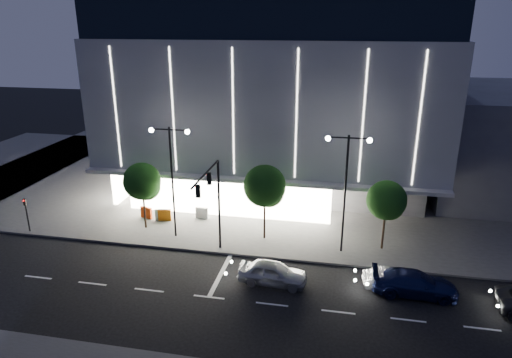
{
  "coord_description": "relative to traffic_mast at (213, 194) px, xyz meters",
  "views": [
    {
      "loc": [
        9.64,
        -25.0,
        16.41
      ],
      "look_at": [
        3.31,
        7.09,
        5.0
      ],
      "focal_mm": 32.0,
      "sensor_mm": 36.0,
      "label": 1
    }
  ],
  "objects": [
    {
      "name": "ground",
      "position": [
        -1.0,
        -3.34,
        -5.03
      ],
      "size": [
        160.0,
        160.0,
        0.0
      ],
      "primitive_type": "plane",
      "color": "black",
      "rests_on": "ground"
    },
    {
      "name": "museum",
      "position": [
        1.98,
        18.97,
        4.25
      ],
      "size": [
        30.0,
        25.8,
        18.0
      ],
      "color": "#4C4C51",
      "rests_on": "ground"
    },
    {
      "name": "car_second",
      "position": [
        12.35,
        -1.56,
        -4.4
      ],
      "size": [
        3.92,
        1.79,
        1.25
      ],
      "primitive_type": "imported",
      "rotation": [
        0.0,
        0.0,
        1.7
      ],
      "color": "#ABACB3",
      "rests_on": "ground"
    },
    {
      "name": "barrier_b",
      "position": [
        -6.24,
        5.25,
        -4.38
      ],
      "size": [
        1.13,
        0.44,
        1.0
      ],
      "primitive_type": "cube",
      "rotation": [
        0.0,
        0.0,
        0.18
      ],
      "color": "white",
      "rests_on": "sidewalk_museum"
    },
    {
      "name": "tree_mid",
      "position": [
        3.03,
        3.68,
        -0.69
      ],
      "size": [
        3.25,
        3.25,
        6.15
      ],
      "color": "black",
      "rests_on": "ground"
    },
    {
      "name": "street_lamp_east",
      "position": [
        9.0,
        2.66,
        0.93
      ],
      "size": [
        3.16,
        0.36,
        9.0
      ],
      "color": "black",
      "rests_on": "ground"
    },
    {
      "name": "barrier_a",
      "position": [
        -7.72,
        5.46,
        -4.38
      ],
      "size": [
        1.12,
        0.57,
        1.0
      ],
      "primitive_type": "cube",
      "rotation": [
        0.0,
        0.0,
        -0.3
      ],
      "color": "red",
      "rests_on": "sidewalk_museum"
    },
    {
      "name": "tree_right",
      "position": [
        12.03,
        3.68,
        -1.14
      ],
      "size": [
        2.91,
        2.91,
        5.51
      ],
      "color": "black",
      "rests_on": "ground"
    },
    {
      "name": "ped_signal_far",
      "position": [
        -16.0,
        1.16,
        -3.14
      ],
      "size": [
        0.22,
        0.24,
        3.0
      ],
      "color": "black",
      "rests_on": "ground"
    },
    {
      "name": "traffic_mast",
      "position": [
        0.0,
        0.0,
        0.0
      ],
      "size": [
        0.33,
        5.89,
        7.07
      ],
      "color": "black",
      "rests_on": "ground"
    },
    {
      "name": "street_lamp_west",
      "position": [
        -4.0,
        2.66,
        0.93
      ],
      "size": [
        3.16,
        0.36,
        9.0
      ],
      "color": "black",
      "rests_on": "ground"
    },
    {
      "name": "barrier_c",
      "position": [
        -5.97,
        5.27,
        -4.38
      ],
      "size": [
        1.13,
        0.45,
        1.0
      ],
      "primitive_type": "cube",
      "rotation": [
        0.0,
        0.0,
        0.19
      ],
      "color": "#CD5F0B",
      "rests_on": "sidewalk_museum"
    },
    {
      "name": "annex_building",
      "position": [
        25.0,
        20.66,
        -0.03
      ],
      "size": [
        16.0,
        20.0,
        10.0
      ],
      "primitive_type": "cube",
      "color": "#4C4C51",
      "rests_on": "ground"
    },
    {
      "name": "sidewalk_museum",
      "position": [
        4.0,
        20.66,
        -4.95
      ],
      "size": [
        70.0,
        40.0,
        0.15
      ],
      "primitive_type": "cube",
      "color": "#474747",
      "rests_on": "ground"
    },
    {
      "name": "car_lead",
      "position": [
        4.65,
        -2.47,
        -4.25
      ],
      "size": [
        4.64,
        2.06,
        1.55
      ],
      "primitive_type": "imported",
      "rotation": [
        0.0,
        0.0,
        1.52
      ],
      "color": "#ACAFB4",
      "rests_on": "ground"
    },
    {
      "name": "tree_left",
      "position": [
        -6.97,
        3.68,
        -0.99
      ],
      "size": [
        3.02,
        3.02,
        5.72
      ],
      "color": "black",
      "rests_on": "ground"
    },
    {
      "name": "car_third",
      "position": [
        13.62,
        -1.98,
        -4.26
      ],
      "size": [
        5.29,
        2.18,
        1.53
      ],
      "primitive_type": "imported",
      "rotation": [
        0.0,
        0.0,
        1.56
      ],
      "color": "#131A4A",
      "rests_on": "ground"
    },
    {
      "name": "barrier_d",
      "position": [
        -2.97,
        6.32,
        -4.38
      ],
      "size": [
        1.11,
        0.3,
        1.0
      ],
      "primitive_type": "cube",
      "rotation": [
        0.0,
        0.0,
        -0.04
      ],
      "color": "silver",
      "rests_on": "sidewalk_museum"
    }
  ]
}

